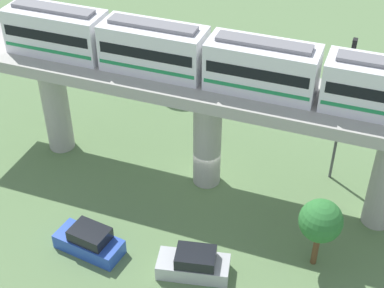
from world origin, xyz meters
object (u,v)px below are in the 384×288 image
Objects in this scene: tree_mid_lot at (162,48)px; parked_car_silver at (194,264)px; tree_near_viaduct at (321,221)px; signal_post at (343,107)px; parked_car_blue at (89,241)px; train at (206,57)px.

parked_car_silver is at bearing 27.44° from tree_mid_lot.
tree_near_viaduct is (-3.23, 6.44, 2.68)m from parked_car_silver.
parked_car_blue is at bearing -46.21° from signal_post.
parked_car_silver is 7.69m from tree_near_viaduct.
train is 9.71m from signal_post.
tree_mid_lot reaches higher than parked_car_blue.
train is at bearing -176.43° from parked_car_silver.
parked_car_blue is (8.70, -4.35, -8.96)m from train.
parked_car_blue is at bearing -97.18° from parked_car_silver.
tree_mid_lot is 0.51× the size of signal_post.
train is 4.98× the size of tree_mid_lot.
tree_mid_lot reaches higher than tree_near_viaduct.
parked_car_blue is 0.41× the size of signal_post.
parked_car_blue is 13.81m from tree_near_viaduct.
signal_post is (-8.36, -0.39, 2.49)m from tree_near_viaduct.
train reaches higher than tree_mid_lot.
tree_near_viaduct is (-3.74, 13.02, 2.68)m from parked_car_blue.
parked_car_silver is 0.95× the size of tree_near_viaduct.
parked_car_silver is 21.45m from tree_mid_lot.
tree_mid_lot is (-18.84, -9.78, 3.13)m from parked_car_silver.
parked_car_blue is at bearing 9.40° from tree_mid_lot.
parked_car_silver is 0.42× the size of signal_post.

